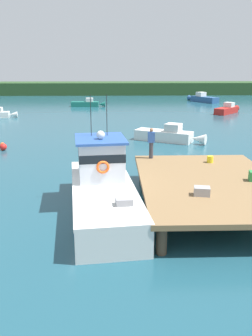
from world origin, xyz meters
name	(u,v)px	position (x,y,z in m)	size (l,w,h in m)	color
ground_plane	(100,207)	(0.00, 0.00, 0.00)	(200.00, 200.00, 0.00)	#1E4C5B
dock	(210,183)	(4.80, 0.00, 1.07)	(6.00, 9.00, 1.20)	#4C3D2D
main_fishing_boat	(102,186)	(0.13, -0.07, 1.01)	(3.46, 9.95, 4.80)	silver
crate_stack_mid_dock	(202,191)	(4.02, -1.83, 1.37)	(0.60, 0.44, 0.33)	#9E9EA3
bait_bucket	(210,159)	(5.55, 2.96, 1.37)	(0.32, 0.32, 0.34)	yellow
deckhand_by_the_boat	(151,142)	(2.62, 3.94, 2.06)	(0.36, 0.22, 1.63)	#383842
moored_boat_far_left	(168,135)	(5.02, 13.98, 0.51)	(5.64, 3.75, 1.47)	white
moored_boat_outer_mooring	(87,104)	(-3.31, 39.15, 0.43)	(4.94, 1.32, 1.25)	#196B5B
moored_boat_near_channel	(228,110)	(15.05, 31.14, 0.46)	(4.29, 4.66, 1.35)	red
moored_boat_far_right	(203,99)	(15.20, 45.31, 0.54)	(4.30, 5.92, 1.58)	#285184
mooring_buoy_channel_marker	(3,147)	(-7.43, 11.22, 0.25)	(0.51, 0.51, 0.51)	red
mooring_buoy_inshore	(153,165)	(3.00, 6.11, 0.19)	(0.37, 0.37, 0.37)	silver
mooring_buoy_outer	(2,145)	(-7.86, 12.43, 0.16)	(0.32, 0.32, 0.32)	#EA5B19
far_shoreline	(111,88)	(0.00, 62.00, 1.20)	(120.00, 8.00, 2.40)	#284723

